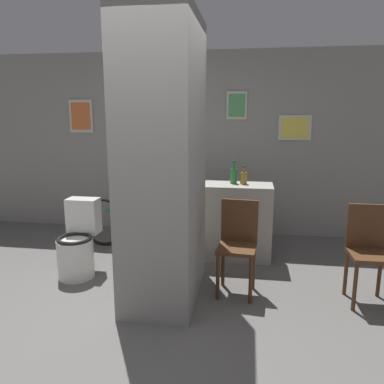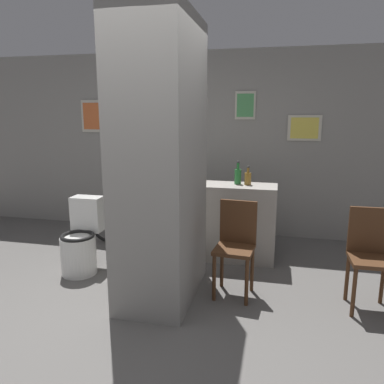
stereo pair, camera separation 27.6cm
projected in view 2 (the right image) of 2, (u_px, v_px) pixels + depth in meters
ground_plane at (131, 321)px, 3.21m from camera, size 14.00×14.00×0.00m
wall_back at (196, 144)px, 5.45m from camera, size 8.00×0.09×2.60m
pillar_center at (161, 163)px, 3.46m from camera, size 0.67×1.13×2.60m
counter_shelf at (218, 221)px, 4.56m from camera, size 1.37×0.44×0.92m
toilet at (81, 242)px, 4.17m from camera, size 0.38×0.54×0.82m
chair_near_pillar at (236, 243)px, 3.63m from camera, size 0.39×0.39×0.92m
chair_by_doorway at (370, 253)px, 3.36m from camera, size 0.37×0.37×0.92m
bicycle at (146, 222)px, 4.94m from camera, size 1.69×0.42×0.70m
bottle_tall at (238, 176)px, 4.45m from camera, size 0.08×0.08×0.28m
bottle_short at (248, 178)px, 4.40m from camera, size 0.08×0.08×0.23m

